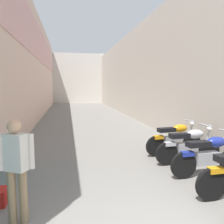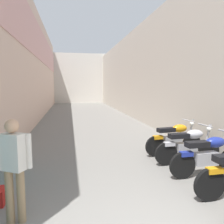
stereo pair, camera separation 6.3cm
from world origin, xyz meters
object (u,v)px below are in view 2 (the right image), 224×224
(motorcycle_third, at_px, (208,155))
(motorcycle_fifth, at_px, (174,138))
(motorcycle_fourth, at_px, (188,145))
(pedestrian_by_doorway, at_px, (14,163))

(motorcycle_third, bearing_deg, motorcycle_fifth, 90.00)
(motorcycle_fourth, height_order, motorcycle_fifth, same)
(motorcycle_fourth, bearing_deg, pedestrian_by_doorway, -153.43)
(motorcycle_third, xyz_separation_m, motorcycle_fifth, (-0.00, 1.68, 0.00))
(motorcycle_third, height_order, motorcycle_fourth, same)
(motorcycle_third, distance_m, motorcycle_fifth, 1.68)
(pedestrian_by_doorway, bearing_deg, motorcycle_third, 15.44)
(motorcycle_fifth, relative_size, pedestrian_by_doorway, 1.18)
(motorcycle_fourth, distance_m, pedestrian_by_doorway, 4.34)
(pedestrian_by_doorway, bearing_deg, motorcycle_fifth, 35.41)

